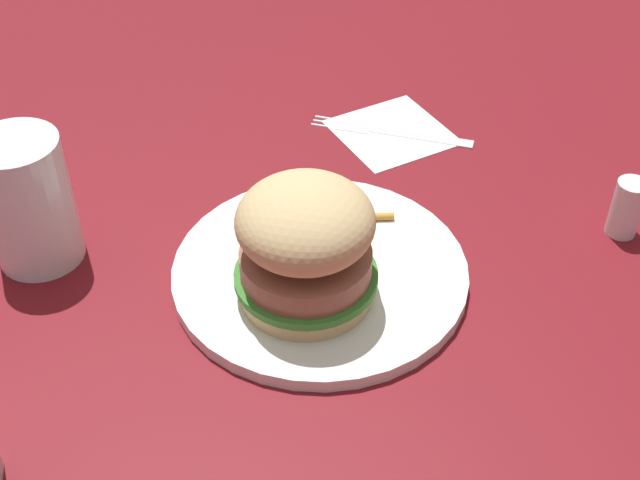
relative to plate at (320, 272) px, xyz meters
The scene contains 8 objects.
ground_plane 0.04m from the plate, 43.45° to the right, with size 1.60×1.60×0.00m, color maroon.
plate is the anchor object (origin of this frame).
sandwich 0.07m from the plate, 45.14° to the right, with size 0.12×0.12×0.11m.
fries_pile 0.06m from the plate, 148.02° to the left, with size 0.10×0.10×0.01m.
napkin 0.24m from the plate, 136.82° to the left, with size 0.11×0.11×0.00m, color white.
fork 0.24m from the plate, 137.21° to the left, with size 0.12×0.14×0.00m.
drink_glass 0.25m from the plate, 121.26° to the right, with size 0.07×0.07×0.12m.
salt_shaker 0.28m from the plate, 78.12° to the left, with size 0.03×0.03×0.06m, color white.
Camera 1 is at (0.45, -0.19, 0.49)m, focal length 47.27 mm.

